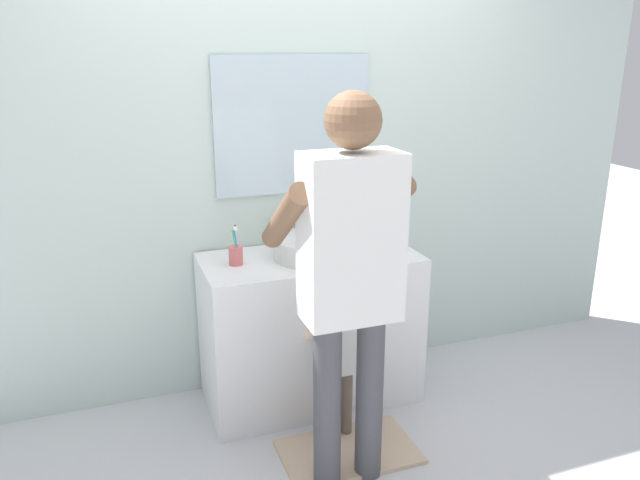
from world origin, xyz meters
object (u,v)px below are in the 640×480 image
child_toddler (338,351)px  adult_parent (349,262)px  soap_bottle (369,237)px  toothbrush_cup (236,254)px

child_toddler → adult_parent: (-0.07, -0.29, 0.55)m
soap_bottle → child_toddler: 0.67m
soap_bottle → child_toddler: bearing=-129.2°
soap_bottle → toothbrush_cup: bearing=-180.0°
toothbrush_cup → child_toddler: bearing=-46.7°
toothbrush_cup → soap_bottle: size_ratio=1.25×
toothbrush_cup → child_toddler: toothbrush_cup is taller
toothbrush_cup → soap_bottle: 0.72m
toothbrush_cup → soap_bottle: bearing=0.0°
toothbrush_cup → adult_parent: adult_parent is taller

